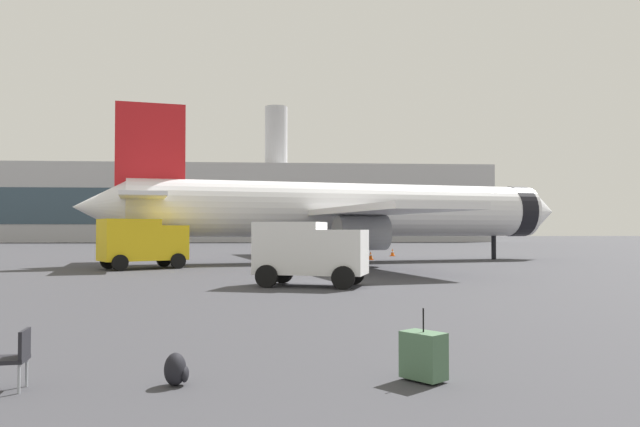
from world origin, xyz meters
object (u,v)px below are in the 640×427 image
safety_cone_near (371,256)px  traveller_backpack (176,370)px  safety_cone_mid (392,252)px  rolling_suitcase (423,355)px  cargo_van (310,250)px  service_truck (142,241)px  gate_chair (14,355)px  airplane_at_gate (344,210)px

safety_cone_near → traveller_backpack: 36.86m
safety_cone_near → safety_cone_mid: size_ratio=1.00×
safety_cone_near → rolling_suitcase: rolling_suitcase is taller
rolling_suitcase → traveller_backpack: size_ratio=2.29×
cargo_van → rolling_suitcase: cargo_van is taller
service_truck → safety_cone_mid: bearing=40.9°
service_truck → rolling_suitcase: bearing=-69.3°
cargo_van → safety_cone_mid: size_ratio=7.38×
cargo_van → traveller_backpack: cargo_van is taller
cargo_van → safety_cone_near: (5.70, 20.57, -1.13)m
safety_cone_mid → traveller_backpack: size_ratio=1.36×
gate_chair → rolling_suitcase: bearing=1.0°
airplane_at_gate → rolling_suitcase: bearing=-94.2°
safety_cone_near → gate_chair: size_ratio=0.76×
service_truck → rolling_suitcase: (10.11, -26.75, -1.22)m
service_truck → traveller_backpack: 27.54m
service_truck → traveller_backpack: (6.42, -26.75, -1.37)m
airplane_at_gate → cargo_van: size_ratio=7.39×
service_truck → cargo_van: (9.19, -11.44, -0.16)m
airplane_at_gate → service_truck: size_ratio=6.76×
safety_cone_near → gate_chair: gate_chair is taller
airplane_at_gate → safety_cone_mid: size_ratio=54.53×
airplane_at_gate → safety_cone_mid: bearing=59.2°
cargo_van → safety_cone_near: cargo_van is taller
airplane_at_gate → service_truck: bearing=-151.9°
safety_cone_near → rolling_suitcase: bearing=-97.6°
rolling_suitcase → airplane_at_gate: bearing=85.8°
safety_cone_near → airplane_at_gate: bearing=-133.8°
safety_cone_mid → rolling_suitcase: (-7.65, -42.16, 0.07)m
airplane_at_gate → traveller_backpack: size_ratio=73.92×
traveller_backpack → service_truck: bearing=103.5°
rolling_suitcase → gate_chair: size_ratio=1.28×
service_truck → safety_cone_mid: service_truck is taller
cargo_van → traveller_backpack: bearing=-100.3°
traveller_backpack → airplane_at_gate: bearing=79.6°
safety_cone_mid → gate_chair: (-13.60, -42.26, 0.18)m
safety_cone_near → rolling_suitcase: 36.19m
cargo_van → traveller_backpack: (-2.77, -15.31, -1.22)m
rolling_suitcase → traveller_backpack: (-3.69, 0.00, -0.16)m
traveller_backpack → gate_chair: size_ratio=0.56×
cargo_van → rolling_suitcase: bearing=-86.6°
safety_cone_near → rolling_suitcase: (-4.78, -35.88, 0.07)m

